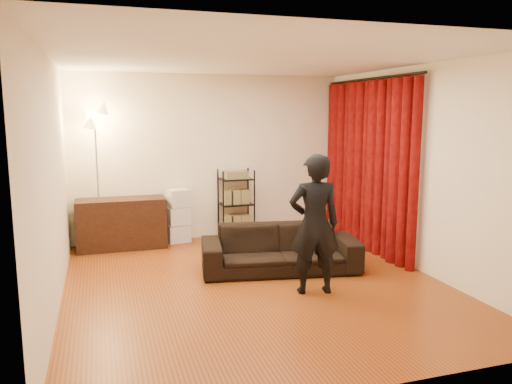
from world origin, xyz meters
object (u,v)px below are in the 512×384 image
object	(u,v)px
sofa	(280,249)
wire_shelf	(236,204)
media_cabinet	(122,224)
storage_boxes	(178,216)
floor_lamp	(97,180)
person	(314,224)

from	to	relation	value
sofa	wire_shelf	size ratio (longest dim) A/B	1.78
media_cabinet	storage_boxes	bearing A→B (deg)	7.37
media_cabinet	wire_shelf	distance (m)	1.87
sofa	storage_boxes	distance (m)	2.18
sofa	wire_shelf	distance (m)	1.88
wire_shelf	floor_lamp	world-z (taller)	floor_lamp
person	media_cabinet	xyz separation A→B (m)	(-2.05, 2.65, -0.43)
media_cabinet	wire_shelf	bearing A→B (deg)	2.67
person	storage_boxes	xyz separation A→B (m)	(-1.16, 2.76, -0.38)
sofa	wire_shelf	bearing A→B (deg)	102.62
media_cabinet	wire_shelf	size ratio (longest dim) A/B	1.15
wire_shelf	floor_lamp	bearing A→B (deg)	168.73
person	floor_lamp	world-z (taller)	floor_lamp
sofa	storage_boxes	world-z (taller)	storage_boxes
person	floor_lamp	size ratio (longest dim) A/B	0.75
storage_boxes	wire_shelf	size ratio (longest dim) A/B	0.75
wire_shelf	floor_lamp	size ratio (longest dim) A/B	0.53
sofa	person	distance (m)	1.02
person	media_cabinet	world-z (taller)	person
floor_lamp	media_cabinet	bearing A→B (deg)	12.33
sofa	person	xyz separation A→B (m)	(0.10, -0.87, 0.52)
person	floor_lamp	distance (m)	3.52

